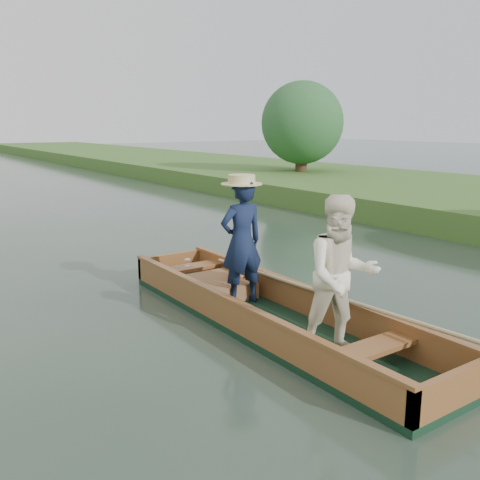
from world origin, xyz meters
TOP-DOWN VIEW (x-y plane):
  - ground at (0.00, 0.00)m, footprint 120.00×120.00m
  - punt at (0.03, -0.18)m, footprint 1.12×5.00m

SIDE VIEW (x-z plane):
  - ground at x=0.00m, z-range 0.00..0.00m
  - punt at x=0.03m, z-range -0.30..1.43m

